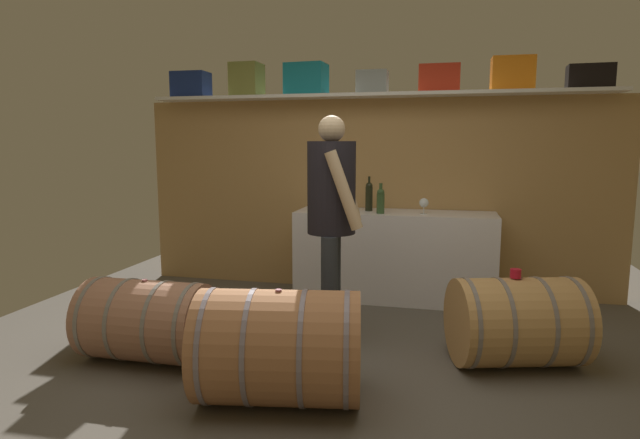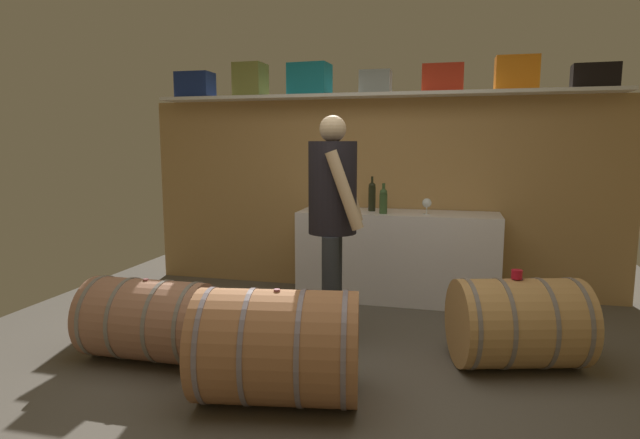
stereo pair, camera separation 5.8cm
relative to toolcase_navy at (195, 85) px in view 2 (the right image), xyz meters
The scene contains 19 objects.
ground_plane 3.25m from the toolcase_navy, 40.29° to the right, with size 5.99×7.88×0.02m, color #575047.
back_wall_panel 2.21m from the toolcase_navy, ahead, with size 4.79×0.10×1.93m, color #AE844E.
high_shelf_board 1.90m from the toolcase_navy, ahead, with size 4.40×0.40×0.03m, color silver.
toolcase_navy is the anchor object (origin of this frame).
toolcase_olive 0.62m from the toolcase_navy, ahead, with size 0.29×0.28×0.33m, color olive.
toolcase_teal 1.24m from the toolcase_navy, ahead, with size 0.39×0.29×0.31m, color #127486.
toolcase_grey 1.89m from the toolcase_navy, ahead, with size 0.29×0.20×0.22m, color gray.
toolcase_red 2.52m from the toolcase_navy, ahead, with size 0.37×0.19×0.25m, color red.
toolcase_orange 3.16m from the toolcase_navy, ahead, with size 0.37×0.21×0.30m, color orange.
toolcase_black 3.81m from the toolcase_navy, ahead, with size 0.37×0.20×0.21m, color black.
work_cabinet 2.73m from the toolcase_navy, ahead, with size 1.87×0.54×0.85m, color white.
wine_bottle_green 2.34m from the toolcase_navy, ahead, with size 0.07×0.07×0.28m.
wine_bottle_dark 2.20m from the toolcase_navy, ahead, with size 0.07×0.07×0.33m.
wine_glass 2.69m from the toolcase_navy, ahead, with size 0.09×0.09×0.15m.
wine_barrel_near 3.89m from the toolcase_navy, 26.24° to the right, with size 0.96×0.80×0.61m.
wine_barrel_far 2.79m from the toolcase_navy, 72.64° to the right, with size 0.84×0.57×0.57m.
wine_barrel_flank 3.43m from the toolcase_navy, 54.50° to the right, with size 1.02×0.80×0.67m.
tasting_cup 3.73m from the toolcase_navy, 26.43° to the right, with size 0.07×0.07×0.06m, color red.
winemaker_pouring 2.48m from the toolcase_navy, 36.90° to the right, with size 0.45×0.52×1.69m.
Camera 2 is at (0.76, -2.92, 1.49)m, focal length 29.43 mm.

